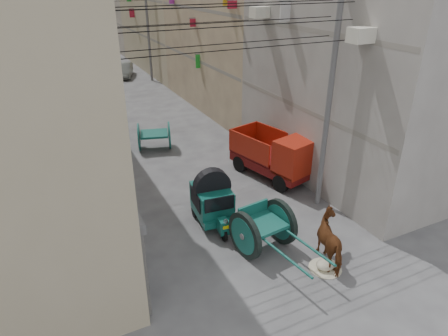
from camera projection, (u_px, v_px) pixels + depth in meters
shutters_left at (95, 161)px, 15.50m from camera, size 0.18×14.40×2.88m
signboards at (122, 55)px, 25.29m from camera, size 8.22×40.52×5.67m
utility_poles at (141, 58)px, 21.29m from camera, size 7.40×22.20×8.00m
overhead_cables at (151, 5)px, 17.97m from camera, size 7.40×22.52×1.12m
auto_rickshaw at (212, 199)px, 13.97m from camera, size 1.45×2.33×1.61m
tonga_cart at (263, 228)px, 12.67m from camera, size 1.78×3.55×1.54m
mini_truck at (279, 158)px, 16.92m from camera, size 2.52×4.02×2.10m
second_cart at (154, 135)px, 20.03m from camera, size 1.91×1.78×1.40m
feed_sack at (326, 264)px, 12.06m from camera, size 0.62×0.49×0.31m
horse at (333, 241)px, 12.12m from camera, size 1.26×1.95×1.52m
distant_car_white at (104, 112)px, 23.67m from camera, size 1.57×3.79×1.28m
distant_car_grey at (124, 70)px, 34.28m from camera, size 2.34×3.73×1.16m
distant_car_green at (92, 64)px, 36.59m from camera, size 2.49×4.34×1.18m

